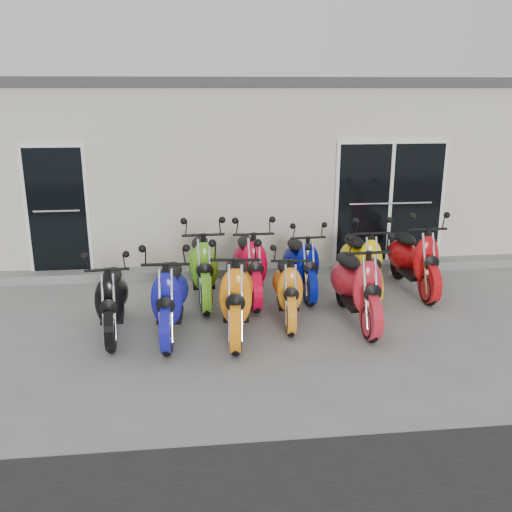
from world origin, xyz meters
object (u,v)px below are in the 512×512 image
object	(u,v)px
scooter_back_yellow	(362,252)
scooter_front_red	(357,274)
scooter_back_blue	(301,255)
scooter_back_red	(250,254)
scooter_front_orange_a	(236,282)
scooter_back_extra	(414,249)
scooter_back_green	(202,256)
scooter_front_black	(111,289)
scooter_front_blue	(169,286)
scooter_front_orange_b	(288,279)

from	to	relation	value
scooter_back_yellow	scooter_front_red	bearing A→B (deg)	-110.60
scooter_back_blue	scooter_back_red	bearing A→B (deg)	-176.25
scooter_front_orange_a	scooter_back_extra	world-z (taller)	scooter_front_orange_a
scooter_back_green	scooter_back_red	bearing A→B (deg)	-0.88
scooter_front_red	scooter_back_red	distance (m)	1.80
scooter_front_black	scooter_front_red	xyz separation A→B (m)	(3.34, 0.00, 0.08)
scooter_front_black	scooter_front_blue	size ratio (longest dim) A/B	0.92
scooter_front_black	scooter_back_blue	xyz separation A→B (m)	(2.80, 1.26, 0.00)
scooter_front_blue	scooter_front_red	distance (m)	2.57
scooter_front_blue	scooter_back_yellow	bearing A→B (deg)	26.52
scooter_back_extra	scooter_front_black	bearing A→B (deg)	-167.19
scooter_back_blue	scooter_front_red	bearing A→B (deg)	-69.59
scooter_back_green	scooter_back_yellow	distance (m)	2.53
scooter_back_red	scooter_back_extra	bearing A→B (deg)	-1.33
scooter_front_orange_a	scooter_back_blue	world-z (taller)	scooter_front_orange_a
scooter_front_blue	scooter_front_orange_b	world-z (taller)	scooter_front_blue
scooter_front_orange_a	scooter_back_red	distance (m)	1.37
scooter_front_orange_a	scooter_back_extra	xyz separation A→B (m)	(2.97, 1.33, -0.02)
scooter_front_blue	scooter_front_orange_b	distance (m)	1.67
scooter_front_red	scooter_back_yellow	distance (m)	1.28
scooter_front_red	scooter_back_blue	xyz separation A→B (m)	(-0.54, 1.26, -0.08)
scooter_front_blue	scooter_back_blue	world-z (taller)	scooter_front_blue
scooter_front_orange_b	scooter_back_green	xyz separation A→B (m)	(-1.17, 0.94, 0.10)
scooter_front_red	scooter_back_blue	size ratio (longest dim) A/B	1.12
scooter_back_yellow	scooter_front_blue	bearing A→B (deg)	-157.36
scooter_back_extra	scooter_back_yellow	bearing A→B (deg)	175.46
scooter_front_black	scooter_front_blue	world-z (taller)	scooter_front_blue
scooter_back_blue	scooter_back_extra	bearing A→B (deg)	-5.88
scooter_front_black	scooter_front_red	world-z (taller)	scooter_front_red
scooter_front_orange_a	scooter_back_yellow	distance (m)	2.52
scooter_back_yellow	scooter_front_black	bearing A→B (deg)	-163.30
scooter_front_orange_b	scooter_back_green	distance (m)	1.51
scooter_front_orange_b	scooter_back_yellow	distance (m)	1.69
scooter_front_blue	scooter_front_orange_a	distance (m)	0.88
scooter_front_orange_b	scooter_back_yellow	size ratio (longest dim) A/B	0.91
scooter_front_black	scooter_back_red	xyz separation A→B (m)	(1.97, 1.16, 0.07)
scooter_front_blue	scooter_back_red	size ratio (longest dim) A/B	0.98
scooter_front_blue	scooter_back_green	xyz separation A→B (m)	(0.46, 1.26, 0.03)
scooter_front_blue	scooter_back_red	world-z (taller)	scooter_back_red
scooter_back_red	scooter_back_blue	xyz separation A→B (m)	(0.83, 0.10, -0.07)
scooter_front_orange_b	scooter_back_extra	size ratio (longest dim) A/B	0.87
scooter_front_orange_b	scooter_back_yellow	bearing A→B (deg)	41.54
scooter_back_yellow	scooter_back_blue	bearing A→B (deg)	176.03
scooter_back_green	scooter_back_red	world-z (taller)	scooter_back_green
scooter_front_orange_a	scooter_front_red	distance (m)	1.70
scooter_back_red	scooter_back_extra	size ratio (longest dim) A/B	1.00
scooter_front_black	scooter_back_red	bearing A→B (deg)	26.54
scooter_front_blue	scooter_back_yellow	world-z (taller)	scooter_front_blue
scooter_front_black	scooter_back_extra	bearing A→B (deg)	10.12
scooter_front_blue	scooter_back_extra	distance (m)	4.05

